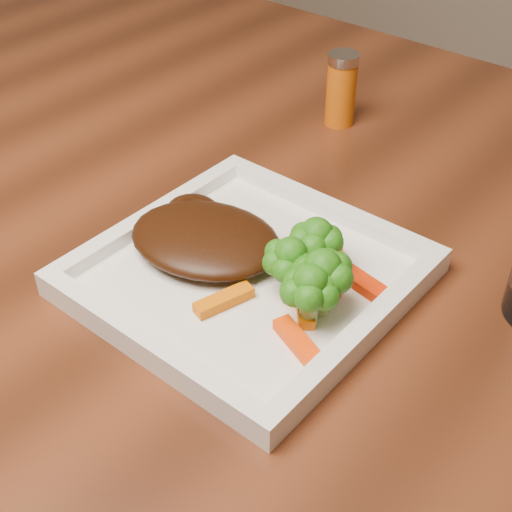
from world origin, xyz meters
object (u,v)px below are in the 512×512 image
Objects in this scene: spice_shaker at (341,89)px; plate at (248,278)px; steak at (205,239)px; dining_table at (268,392)px.

plate is at bearing -70.02° from spice_shaker.
steak is 1.61× the size of spice_shaker.
steak is (0.05, -0.16, 0.40)m from dining_table.
spice_shaker reaches higher than dining_table.
dining_table is 10.78× the size of steak.
dining_table is 0.45m from spice_shaker.
plate is 0.34m from spice_shaker.
steak reaches higher than dining_table.
spice_shaker is at bearing 109.98° from plate.
steak is at bearing -179.28° from plate.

